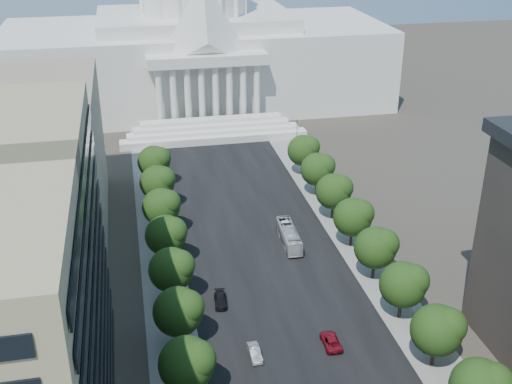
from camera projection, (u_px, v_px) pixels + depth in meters
road_asphalt at (255, 239)px, 128.61m from camera, size 30.00×260.00×0.01m
sidewalk_left at (160, 249)px, 125.14m from camera, size 8.00×260.00×0.02m
sidewalk_right at (345, 230)px, 132.07m from camera, size 8.00×260.00×0.02m
capitol at (196, 41)px, 204.23m from camera, size 120.00×56.00×73.00m
tree_l_d at (189, 363)px, 85.23m from camera, size 7.79×7.60×9.97m
tree_l_e at (180, 310)px, 95.87m from camera, size 7.79×7.60×9.97m
tree_l_f at (173, 269)px, 106.51m from camera, size 7.79×7.60×9.97m
tree_l_g at (168, 234)px, 117.15m from camera, size 7.79×7.60×9.97m
tree_l_h at (163, 206)px, 127.79m from camera, size 7.79×7.60×9.97m
tree_l_i at (159, 182)px, 138.43m from camera, size 7.79×7.60×9.97m
tree_l_j at (155, 161)px, 149.06m from camera, size 7.79×7.60×9.97m
tree_r_d at (440, 329)px, 91.80m from camera, size 7.79×7.60×9.97m
tree_r_e at (405, 284)px, 102.44m from camera, size 7.79×7.60×9.97m
tree_r_f at (378, 247)px, 113.08m from camera, size 7.79×7.60×9.97m
tree_r_g at (355, 216)px, 123.72m from camera, size 7.79×7.60×9.97m
tree_r_h at (335, 190)px, 134.36m from camera, size 7.79×7.60×9.97m
tree_r_i at (319, 168)px, 145.00m from camera, size 7.79×7.60×9.97m
tree_r_j at (305, 150)px, 155.64m from camera, size 7.79×7.60×9.97m
streetlight_c at (414, 285)px, 103.17m from camera, size 2.61×0.44×9.00m
streetlight_d at (360, 215)px, 125.33m from camera, size 2.61×0.44×9.00m
streetlight_e at (322, 167)px, 147.50m from camera, size 2.61×0.44×9.00m
streetlight_f at (295, 131)px, 169.66m from camera, size 2.61×0.44×9.00m
car_silver at (255, 353)px, 95.80m from camera, size 1.73×4.67×1.53m
car_red at (331, 341)px, 98.28m from camera, size 2.63×5.54×1.53m
car_dark_b at (220, 300)px, 108.16m from camera, size 2.52×5.25×1.47m
city_bus at (289, 236)px, 126.30m from camera, size 3.33×12.51×3.46m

